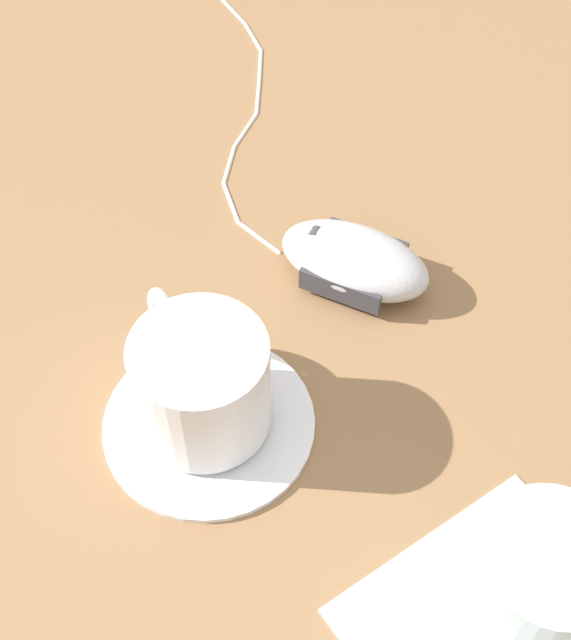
% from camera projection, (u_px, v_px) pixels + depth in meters
% --- Properties ---
extents(ground_plane, '(3.00, 3.00, 0.00)m').
position_uv_depth(ground_plane, '(399.00, 495.00, 0.52)').
color(ground_plane, olive).
extents(saucer, '(0.13, 0.13, 0.01)m').
position_uv_depth(saucer, '(209.00, 422.00, 0.55)').
color(saucer, white).
rests_on(saucer, ground).
extents(coffee_cup, '(0.11, 0.08, 0.07)m').
position_uv_depth(coffee_cup, '(200.00, 381.00, 0.52)').
color(coffee_cup, white).
rests_on(coffee_cup, saucer).
extents(computer_mouse, '(0.11, 0.07, 0.04)m').
position_uv_depth(computer_mouse, '(354.00, 260.00, 0.61)').
color(computer_mouse, silver).
rests_on(computer_mouse, ground).
extents(mouse_cable, '(0.22, 0.24, 0.00)m').
position_uv_depth(mouse_cable, '(246.00, 111.00, 0.74)').
color(mouse_cable, white).
rests_on(mouse_cable, ground).
extents(drinking_glass, '(0.07, 0.07, 0.11)m').
position_uv_depth(drinking_glass, '(529.00, 600.00, 0.43)').
color(drinking_glass, silver).
rests_on(drinking_glass, napkin_under_glass).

